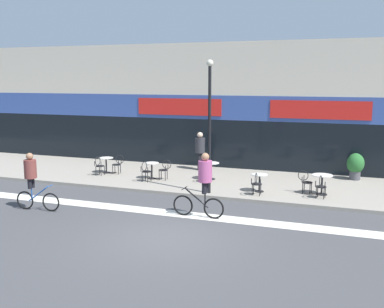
# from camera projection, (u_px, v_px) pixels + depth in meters

# --- Properties ---
(ground_plane) EXTENTS (120.00, 120.00, 0.00)m
(ground_plane) POSITION_uv_depth(u_px,v_px,m) (166.00, 238.00, 12.96)
(ground_plane) COLOR #424244
(sidewalk_slab) EXTENTS (40.00, 5.50, 0.12)m
(sidewalk_slab) POSITION_uv_depth(u_px,v_px,m) (230.00, 182.00, 19.69)
(sidewalk_slab) COLOR gray
(sidewalk_slab) RESTS_ON ground
(storefront_facade) EXTENTS (40.00, 4.06, 6.30)m
(storefront_facade) POSITION_uv_depth(u_px,v_px,m) (254.00, 106.00, 23.56)
(storefront_facade) COLOR beige
(storefront_facade) RESTS_ON ground
(bike_lane_stripe) EXTENTS (36.00, 0.70, 0.01)m
(bike_lane_stripe) POSITION_uv_depth(u_px,v_px,m) (192.00, 215.00, 15.08)
(bike_lane_stripe) COLOR silver
(bike_lane_stripe) RESTS_ON ground
(bistro_table_0) EXTENTS (0.68, 0.68, 0.73)m
(bistro_table_0) POSITION_uv_depth(u_px,v_px,m) (106.00, 162.00, 21.20)
(bistro_table_0) COLOR black
(bistro_table_0) RESTS_ON sidewalk_slab
(bistro_table_1) EXTENTS (0.64, 0.64, 0.73)m
(bistro_table_1) POSITION_uv_depth(u_px,v_px,m) (152.00, 167.00, 19.97)
(bistro_table_1) COLOR black
(bistro_table_1) RESTS_ON sidewalk_slab
(bistro_table_2) EXTENTS (0.77, 0.77, 0.75)m
(bistro_table_2) POSITION_uv_depth(u_px,v_px,m) (210.00, 167.00, 19.85)
(bistro_table_2) COLOR black
(bistro_table_2) RESTS_ON sidewalk_slab
(bistro_table_3) EXTENTS (0.65, 0.65, 0.70)m
(bistro_table_3) POSITION_uv_depth(u_px,v_px,m) (259.00, 179.00, 17.68)
(bistro_table_3) COLOR black
(bistro_table_3) RESTS_ON sidewalk_slab
(bistro_table_4) EXTENTS (0.80, 0.80, 0.78)m
(bistro_table_4) POSITION_uv_depth(u_px,v_px,m) (322.00, 180.00, 17.23)
(bistro_table_4) COLOR black
(bistro_table_4) RESTS_ON sidewalk_slab
(cafe_chair_0_near) EXTENTS (0.42, 0.59, 0.90)m
(cafe_chair_0_near) POSITION_uv_depth(u_px,v_px,m) (99.00, 165.00, 20.63)
(cafe_chair_0_near) COLOR black
(cafe_chair_0_near) RESTS_ON sidewalk_slab
(cafe_chair_0_side) EXTENTS (0.60, 0.45, 0.90)m
(cafe_chair_0_side) POSITION_uv_depth(u_px,v_px,m) (118.00, 163.00, 21.01)
(cafe_chair_0_side) COLOR black
(cafe_chair_0_side) RESTS_ON sidewalk_slab
(cafe_chair_1_near) EXTENTS (0.44, 0.59, 0.90)m
(cafe_chair_1_near) POSITION_uv_depth(u_px,v_px,m) (146.00, 170.00, 19.39)
(cafe_chair_1_near) COLOR black
(cafe_chair_1_near) RESTS_ON sidewalk_slab
(cafe_chair_1_side) EXTENTS (0.59, 0.43, 0.90)m
(cafe_chair_1_side) POSITION_uv_depth(u_px,v_px,m) (165.00, 168.00, 19.77)
(cafe_chair_1_side) COLOR black
(cafe_chair_1_side) RESTS_ON sidewalk_slab
(cafe_chair_2_near) EXTENTS (0.43, 0.59, 0.90)m
(cafe_chair_2_near) POSITION_uv_depth(u_px,v_px,m) (206.00, 171.00, 19.27)
(cafe_chair_2_near) COLOR black
(cafe_chair_2_near) RESTS_ON sidewalk_slab
(cafe_chair_3_near) EXTENTS (0.41, 0.58, 0.90)m
(cafe_chair_3_near) POSITION_uv_depth(u_px,v_px,m) (256.00, 182.00, 17.09)
(cafe_chair_3_near) COLOR black
(cafe_chair_3_near) RESTS_ON sidewalk_slab
(cafe_chair_4_near) EXTENTS (0.44, 0.59, 0.90)m
(cafe_chair_4_near) POSITION_uv_depth(u_px,v_px,m) (321.00, 185.00, 16.66)
(cafe_chair_4_near) COLOR black
(cafe_chair_4_near) RESTS_ON sidewalk_slab
(cafe_chair_4_side) EXTENTS (0.59, 0.44, 0.90)m
(cafe_chair_4_side) POSITION_uv_depth(u_px,v_px,m) (305.00, 180.00, 17.45)
(cafe_chair_4_side) COLOR black
(cafe_chair_4_side) RESTS_ON sidewalk_slab
(planter_pot) EXTENTS (0.75, 0.75, 1.18)m
(planter_pot) POSITION_uv_depth(u_px,v_px,m) (355.00, 165.00, 19.78)
(planter_pot) COLOR #4C4C51
(planter_pot) RESTS_ON sidewalk_slab
(lamp_post) EXTENTS (0.26, 0.26, 5.12)m
(lamp_post) POSITION_uv_depth(u_px,v_px,m) (210.00, 117.00, 17.08)
(lamp_post) COLOR black
(lamp_post) RESTS_ON sidewalk_slab
(cyclist_0) EXTENTS (1.66, 0.53, 2.03)m
(cyclist_0) POSITION_uv_depth(u_px,v_px,m) (32.00, 177.00, 15.52)
(cyclist_0) COLOR black
(cyclist_0) RESTS_ON ground
(cyclist_1) EXTENTS (1.78, 0.48, 2.17)m
(cyclist_1) POSITION_uv_depth(u_px,v_px,m) (203.00, 180.00, 14.63)
(cyclist_1) COLOR black
(cyclist_1) RESTS_ON ground
(pedestrian_near_end) EXTENTS (0.51, 0.51, 1.86)m
(pedestrian_near_end) POSITION_uv_depth(u_px,v_px,m) (200.00, 148.00, 21.83)
(pedestrian_near_end) COLOR black
(pedestrian_near_end) RESTS_ON sidewalk_slab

